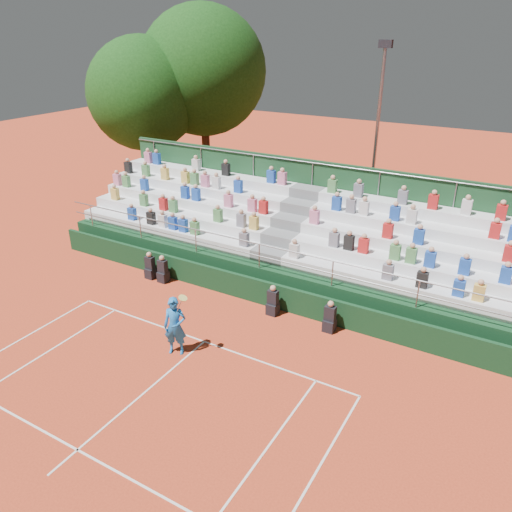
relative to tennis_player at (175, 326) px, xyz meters
The scene contains 8 objects.
ground 1.44m from the tennis_player, 65.61° to the left, with size 90.00×90.00×0.00m, color #C84121.
courtside_wall 4.18m from the tennis_player, 84.16° to the left, with size 20.00×0.15×1.00m, color black.
line_officials 3.77m from the tennis_player, 99.67° to the left, with size 8.50×0.40×1.19m.
grandstand 7.38m from the tennis_player, 86.73° to the left, with size 20.00×5.20×4.40m.
tennis_player is the anchor object (origin of this frame).
tree_west 17.93m from the tennis_player, 133.35° to the left, with size 6.48×6.48×9.37m.
tree_east 19.35m from the tennis_player, 121.95° to the left, with size 7.60×7.60×11.06m.
floodlight_mast 14.02m from the tennis_player, 81.46° to the left, with size 0.60×0.25×9.18m.
Camera 1 is at (8.58, -11.33, 9.70)m, focal length 35.00 mm.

